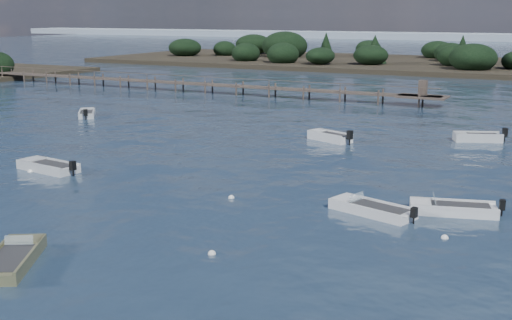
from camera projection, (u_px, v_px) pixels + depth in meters
The scene contains 15 objects.
ground at pixel (412, 92), 78.42m from camera, with size 400.00×400.00×0.00m, color #172537.
dinghy_mid_white_a at pixel (372, 211), 30.60m from camera, with size 4.47×2.62×1.03m.
dinghy_mid_white_b at pixel (453, 210), 30.61m from camera, with size 4.42×2.53×1.08m.
tender_far_grey_b at pixel (478, 139), 47.99m from camera, with size 3.88×2.56×1.32m.
dinghy_mid_grey at pixel (48, 168), 38.97m from camera, with size 4.52×2.04×1.12m.
tender_far_grey at pixel (87, 115), 59.60m from camera, with size 3.18×3.51×1.22m.
dinghy_near_olive at pixel (13, 261), 24.32m from camera, with size 3.39×4.31×1.08m.
tender_far_white at pixel (330, 138), 48.17m from camera, with size 3.90×2.59×1.32m.
buoy_b at pixel (212, 254), 25.42m from camera, with size 0.32×0.32×0.32m, color silver.
buoy_c at pixel (30, 172), 38.67m from camera, with size 0.32×0.32×0.32m, color silver.
buoy_d at pixel (445, 238), 27.22m from camera, with size 0.32×0.32×0.32m, color silver.
buoy_e at pixel (315, 139), 48.75m from camera, with size 0.32×0.32×0.32m, color silver.
buoy_extra_a at pixel (231, 198), 33.17m from camera, with size 0.32×0.32×0.32m, color silver.
jetty at pixel (209, 85), 77.48m from camera, with size 64.50×3.20×3.40m.
distant_haze at pixel (296, 37), 265.96m from camera, with size 280.00×20.00×2.40m, color #8796A7.
Camera 1 is at (18.82, -18.38, 9.29)m, focal length 45.00 mm.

